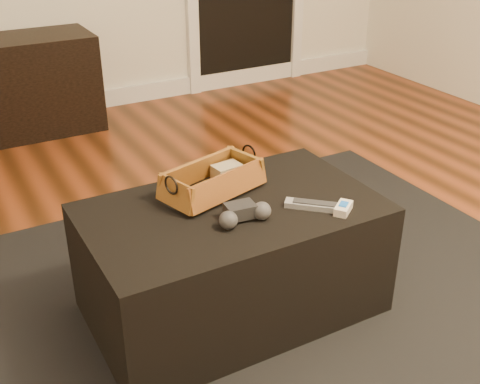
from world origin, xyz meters
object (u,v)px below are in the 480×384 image
tv_remote (212,190)px  game_controller (243,213)px  wicker_basket (213,182)px  cream_gadget (343,208)px  ottoman (232,259)px  silver_remote (316,205)px

tv_remote → game_controller: bearing=-109.7°
wicker_basket → cream_gadget: size_ratio=4.24×
ottoman → cream_gadget: (0.31, -0.21, 0.22)m
tv_remote → wicker_basket: (0.01, 0.02, 0.02)m
tv_remote → silver_remote: bearing=-65.5°
ottoman → wicker_basket: size_ratio=2.47×
tv_remote → wicker_basket: bearing=30.9°
cream_gadget → ottoman: bearing=145.3°
ottoman → tv_remote: bearing=103.5°
game_controller → cream_gadget: 0.34m
ottoman → game_controller: game_controller is taller
silver_remote → wicker_basket: bearing=133.1°
ottoman → wicker_basket: (-0.01, 0.12, 0.25)m
game_controller → cream_gadget: (0.32, -0.11, -0.02)m
game_controller → silver_remote: bearing=-9.0°
wicker_basket → cream_gadget: bearing=-46.5°
game_controller → wicker_basket: bearing=88.8°
ottoman → tv_remote: 0.26m
ottoman → game_controller: (-0.02, -0.11, 0.24)m
cream_gadget → tv_remote: bearing=136.4°
cream_gadget → wicker_basket: bearing=133.5°
ottoman → wicker_basket: wicker_basket is taller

